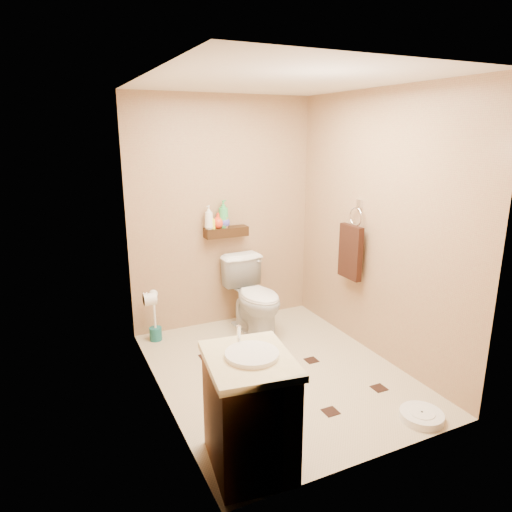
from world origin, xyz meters
TOP-DOWN VIEW (x-y plane):
  - ground at (0.00, 0.00)m, footprint 2.50×2.50m
  - wall_back at (0.00, 1.25)m, footprint 2.00×0.04m
  - wall_front at (0.00, -1.25)m, footprint 2.00×0.04m
  - wall_left at (-1.00, 0.00)m, footprint 0.04×2.50m
  - wall_right at (1.00, 0.00)m, footprint 0.04×2.50m
  - ceiling at (0.00, 0.00)m, footprint 2.00×2.50m
  - wall_shelf at (0.00, 1.17)m, footprint 0.46×0.14m
  - floor_accents at (0.05, -0.06)m, footprint 1.22×1.35m
  - toilet at (0.17, 0.83)m, footprint 0.49×0.79m
  - vanity at (-0.70, -0.95)m, footprint 0.58×0.67m
  - bathroom_scale at (0.62, -1.07)m, footprint 0.39×0.39m
  - toilet_brush at (-0.82, 1.07)m, footprint 0.12×0.12m
  - towel_ring at (0.91, 0.25)m, footprint 0.12×0.30m
  - toilet_paper at (-0.94, 0.65)m, footprint 0.12×0.11m
  - bottle_a at (-0.19, 1.17)m, footprint 0.13×0.13m
  - bottle_b at (-0.15, 1.17)m, footprint 0.09×0.09m
  - bottle_c at (-0.09, 1.17)m, footprint 0.17×0.17m
  - bottle_d at (-0.03, 1.17)m, footprint 0.15×0.15m
  - bottle_e at (-0.02, 1.17)m, footprint 0.10×0.10m
  - bottle_f at (-0.02, 1.17)m, footprint 0.17×0.17m

SIDE VIEW (x-z plane):
  - ground at x=0.00m, z-range 0.00..0.00m
  - floor_accents at x=0.05m, z-range 0.00..0.01m
  - bathroom_scale at x=0.62m, z-range 0.00..0.06m
  - toilet_brush at x=-0.82m, z-range -0.08..0.46m
  - vanity at x=-0.70m, z-range -0.05..0.82m
  - toilet at x=0.17m, z-range 0.00..0.78m
  - toilet_paper at x=-0.94m, z-range 0.54..0.66m
  - towel_ring at x=0.91m, z-range 0.57..1.33m
  - wall_shelf at x=0.00m, z-range 0.97..1.07m
  - bottle_b at x=-0.15m, z-range 1.07..1.22m
  - bottle_f at x=-0.02m, z-range 1.07..1.23m
  - bottle_c at x=-0.09m, z-range 1.07..1.23m
  - bottle_e at x=-0.02m, z-range 1.07..1.24m
  - bottle_a at x=-0.19m, z-range 1.07..1.31m
  - wall_back at x=0.00m, z-range 0.00..2.40m
  - wall_front at x=0.00m, z-range 0.00..2.40m
  - wall_left at x=-1.00m, z-range 0.00..2.40m
  - wall_right at x=1.00m, z-range 0.00..2.40m
  - bottle_d at x=-0.03m, z-range 1.07..1.36m
  - ceiling at x=0.00m, z-range 2.39..2.41m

